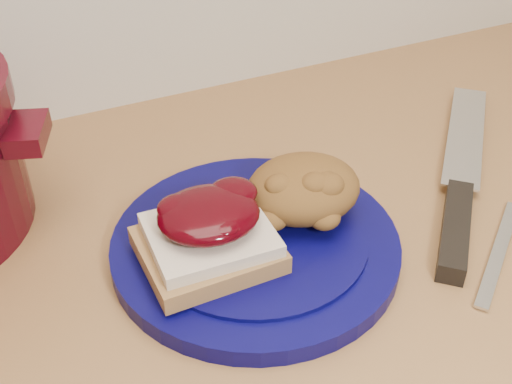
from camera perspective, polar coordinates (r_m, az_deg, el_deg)
name	(u,v)px	position (r m, az deg, el deg)	size (l,w,h in m)	color
plate	(255,245)	(0.56, -0.05, -4.75)	(0.25, 0.25, 0.02)	#06043F
sandwich	(209,233)	(0.52, -4.24, -3.66)	(0.11, 0.09, 0.05)	olive
stuffing_mound	(304,188)	(0.57, 4.25, 0.34)	(0.10, 0.09, 0.05)	brown
chef_knife	(459,200)	(0.64, 17.57, -0.64)	(0.25, 0.27, 0.02)	black
butter_knife	(499,251)	(0.61, 20.78, -4.96)	(0.15, 0.01, 0.00)	silver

